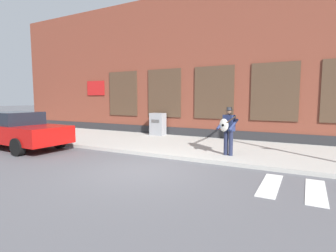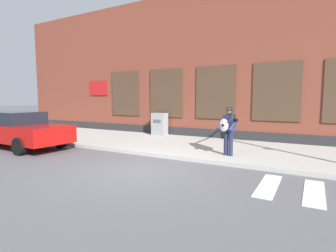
% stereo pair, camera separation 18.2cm
% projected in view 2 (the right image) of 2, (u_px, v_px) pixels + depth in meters
% --- Properties ---
extents(ground_plane, '(160.00, 160.00, 0.00)m').
position_uv_depth(ground_plane, '(142.00, 170.00, 7.64)').
color(ground_plane, '#56565B').
extents(sidewalk, '(28.00, 4.75, 0.13)m').
position_uv_depth(sidewalk, '(196.00, 146.00, 11.11)').
color(sidewalk, '#ADAAA3').
rests_on(sidewalk, ground).
extents(building_backdrop, '(28.00, 4.06, 7.53)m').
position_uv_depth(building_backdrop, '(228.00, 68.00, 14.52)').
color(building_backdrop, brown).
rests_on(building_backdrop, ground).
extents(red_car, '(4.66, 2.10, 1.53)m').
position_uv_depth(red_car, '(21.00, 130.00, 11.02)').
color(red_car, '#B20F0C').
rests_on(red_car, ground).
extents(busker, '(0.72, 0.67, 1.66)m').
position_uv_depth(busker, '(228.00, 128.00, 8.90)').
color(busker, '#1E233D').
rests_on(busker, sidewalk).
extents(utility_box, '(0.78, 0.54, 1.19)m').
position_uv_depth(utility_box, '(160.00, 124.00, 14.15)').
color(utility_box, gray).
rests_on(utility_box, sidewalk).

